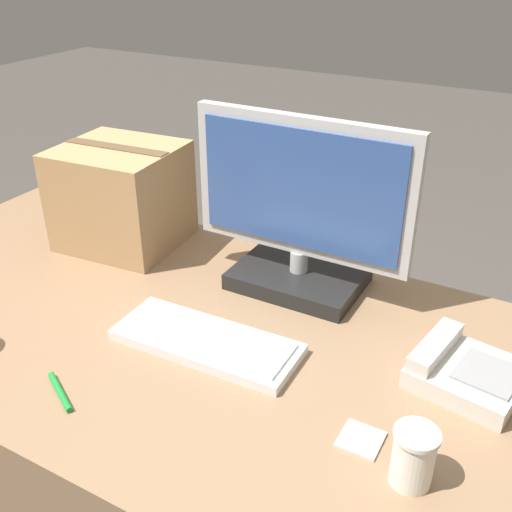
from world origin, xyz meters
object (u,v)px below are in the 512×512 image
object	(u,v)px
monitor	(300,219)
keyboard	(206,341)
paper_cup_right	(413,457)
cardboard_box	(122,196)
sticky_note_pad	(361,439)
pen_marker	(60,392)
desk_phone	(464,371)

from	to	relation	value
monitor	keyboard	world-z (taller)	monitor
paper_cup_right	cardboard_box	world-z (taller)	cardboard_box
monitor	sticky_note_pad	world-z (taller)	monitor
monitor	keyboard	bearing A→B (deg)	-100.83
cardboard_box	pen_marker	size ratio (longest dim) A/B	2.96
keyboard	desk_phone	size ratio (longest dim) A/B	1.81
monitor	cardboard_box	world-z (taller)	monitor
sticky_note_pad	monitor	bearing A→B (deg)	127.44
desk_phone	sticky_note_pad	bearing A→B (deg)	-106.84
keyboard	sticky_note_pad	bearing A→B (deg)	-15.81
desk_phone	cardboard_box	size ratio (longest dim) A/B	0.68
desk_phone	cardboard_box	bearing A→B (deg)	-179.74
paper_cup_right	sticky_note_pad	size ratio (longest dim) A/B	1.45
cardboard_box	sticky_note_pad	xyz separation A→B (m)	(0.85, -0.40, -0.14)
monitor	pen_marker	world-z (taller)	monitor
cardboard_box	keyboard	bearing A→B (deg)	-32.90
pen_marker	sticky_note_pad	xyz separation A→B (m)	(0.54, 0.17, -0.00)
cardboard_box	sticky_note_pad	size ratio (longest dim) A/B	4.61
monitor	cardboard_box	xyz separation A→B (m)	(-0.53, -0.02, -0.04)
pen_marker	monitor	bearing A→B (deg)	-82.48
sticky_note_pad	keyboard	bearing A→B (deg)	165.83
cardboard_box	sticky_note_pad	distance (m)	0.95
sticky_note_pad	pen_marker	bearing A→B (deg)	-163.09
desk_phone	paper_cup_right	bearing A→B (deg)	-84.87
keyboard	cardboard_box	world-z (taller)	cardboard_box
keyboard	cardboard_box	xyz separation A→B (m)	(-0.47, 0.30, 0.12)
paper_cup_right	cardboard_box	xyz separation A→B (m)	(-0.95, 0.44, 0.09)
monitor	desk_phone	distance (m)	0.50
desk_phone	paper_cup_right	size ratio (longest dim) A/B	2.15
sticky_note_pad	paper_cup_right	bearing A→B (deg)	-23.54
keyboard	pen_marker	bearing A→B (deg)	-123.41
monitor	sticky_note_pad	xyz separation A→B (m)	(0.32, -0.42, -0.18)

